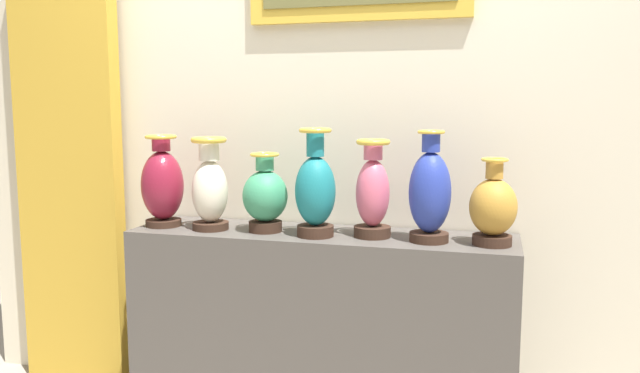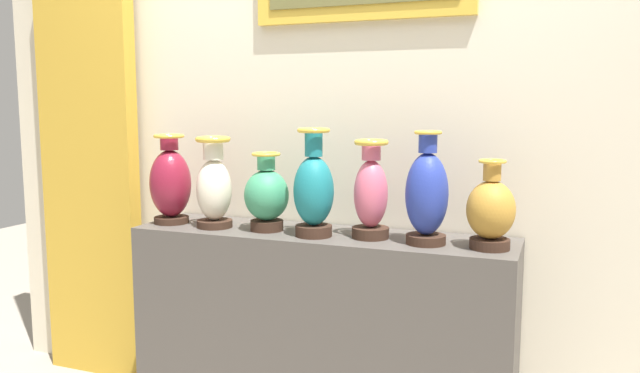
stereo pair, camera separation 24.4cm
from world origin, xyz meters
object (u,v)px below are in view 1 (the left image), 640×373
(vase_jade, at_px, (265,196))
(vase_teal, at_px, (316,191))
(vase_cobalt, at_px, (430,194))
(vase_burgundy, at_px, (162,185))
(vase_ivory, at_px, (210,188))
(vase_rose, at_px, (373,193))
(vase_ochre, at_px, (493,208))

(vase_jade, distance_m, vase_teal, 0.23)
(vase_cobalt, bearing_deg, vase_burgundy, 179.62)
(vase_teal, bearing_deg, vase_burgundy, 177.62)
(vase_ivory, bearing_deg, vase_teal, -1.71)
(vase_burgundy, distance_m, vase_ivory, 0.22)
(vase_ivory, xyz_separation_m, vase_jade, (0.23, 0.02, -0.03))
(vase_ivory, xyz_separation_m, vase_teal, (0.45, -0.01, 0.01))
(vase_burgundy, relative_size, vase_teal, 0.91)
(vase_cobalt, bearing_deg, vase_jade, 178.84)
(vase_rose, bearing_deg, vase_cobalt, -6.89)
(vase_ivory, distance_m, vase_cobalt, 0.88)
(vase_teal, bearing_deg, vase_cobalt, 2.76)
(vase_cobalt, relative_size, vase_ochre, 1.30)
(vase_burgundy, bearing_deg, vase_jade, 0.73)
(vase_rose, distance_m, vase_ochre, 0.44)
(vase_burgundy, height_order, vase_ivory, vase_burgundy)
(vase_cobalt, distance_m, vase_ochre, 0.23)
(vase_ivory, bearing_deg, vase_cobalt, 0.47)
(vase_ivory, xyz_separation_m, vase_rose, (0.66, 0.03, -0.00))
(vase_teal, bearing_deg, vase_ochre, 2.07)
(vase_teal, relative_size, vase_ochre, 1.32)
(vase_teal, height_order, vase_ochre, vase_teal)
(vase_burgundy, height_order, vase_cobalt, vase_cobalt)
(vase_jade, bearing_deg, vase_teal, -8.66)
(vase_burgundy, xyz_separation_m, vase_ochre, (1.32, -0.00, -0.04))
(vase_jade, bearing_deg, vase_burgundy, -179.27)
(vase_teal, bearing_deg, vase_rose, 12.62)
(vase_jade, xyz_separation_m, vase_ochre, (0.87, -0.01, -0.01))
(vase_jade, relative_size, vase_rose, 0.84)
(vase_rose, bearing_deg, vase_ivory, -177.10)
(vase_burgundy, height_order, vase_jade, vase_burgundy)
(vase_burgundy, distance_m, vase_cobalt, 1.10)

